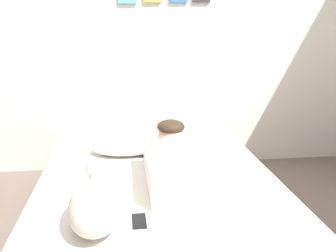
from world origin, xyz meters
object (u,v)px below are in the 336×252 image
pillow (127,146)px  dog (97,202)px  cell_phone (139,221)px  bed (159,204)px  coffee_cup (183,152)px  person_lying (178,159)px

pillow → dog: size_ratio=0.90×
pillow → dog: (-0.16, -0.96, 0.05)m
cell_phone → bed: bearing=74.1°
dog → cell_phone: bearing=-10.0°
pillow → dog: dog is taller
coffee_cup → dog: bearing=-124.1°
pillow → cell_phone: bearing=-87.8°
cell_phone → coffee_cup: bearing=67.2°
bed → cell_phone: size_ratio=14.57×
bed → coffee_cup: 0.47m
coffee_cup → cell_phone: coffee_cup is taller
dog → coffee_cup: 1.01m
bed → dog: (-0.35, -0.48, 0.29)m
coffee_cup → person_lying: bearing=-104.9°
bed → coffee_cup: (0.22, 0.35, 0.22)m
bed → person_lying: size_ratio=2.22×
pillow → cell_phone: pillow is taller
bed → cell_phone: bearing=-105.9°
pillow → person_lying: size_ratio=0.57×
pillow → person_lying: bearing=-54.9°
person_lying → coffee_cup: bearing=75.1°
person_lying → cell_phone: 0.62m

